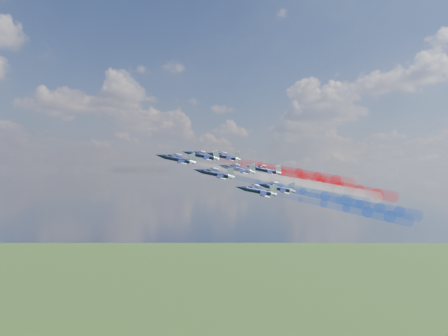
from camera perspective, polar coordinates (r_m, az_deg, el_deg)
jet_lead at (r=160.86m, az=-5.13°, el=0.97°), size 16.45×14.87×8.96m
trail_lead at (r=169.07m, az=4.44°, el=-0.97°), size 45.29×20.65×14.32m
jet_inner_left at (r=155.57m, az=-0.93°, el=-0.65°), size 16.45×14.87×8.96m
trail_inner_left at (r=165.93m, az=8.66°, el=-2.53°), size 45.29×20.65×14.32m
jet_inner_right at (r=173.56m, az=-2.37°, el=1.34°), size 16.45×14.87×8.96m
trail_inner_right at (r=182.84m, az=6.37°, el=-0.47°), size 45.29×20.65×14.32m
jet_outer_left at (r=151.04m, az=3.74°, el=-2.54°), size 16.45×14.87×8.96m
trail_outer_left at (r=163.69m, az=13.21°, el=-4.30°), size 45.29×20.65×14.32m
jet_center_third at (r=166.48m, az=1.56°, el=-0.14°), size 16.45×14.87×8.96m
trail_center_third at (r=177.77m, az=10.38°, el=-1.93°), size 45.29×20.65×14.32m
jet_outer_right at (r=184.68m, az=0.08°, el=1.26°), size 16.45×14.87×8.96m
trail_outer_right at (r=194.96m, az=8.18°, el=-0.45°), size 45.29×20.65×14.32m
jet_rear_left at (r=162.01m, az=5.89°, el=-2.19°), size 16.45×14.87×8.96m
trail_rear_left at (r=175.42m, az=14.59°, el=-3.85°), size 45.29×20.65×14.32m
jet_rear_right at (r=178.21m, az=4.54°, el=-0.23°), size 16.45×14.87×8.96m
trail_rear_right at (r=190.68m, az=12.60°, el=-1.89°), size 45.29×20.65×14.32m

